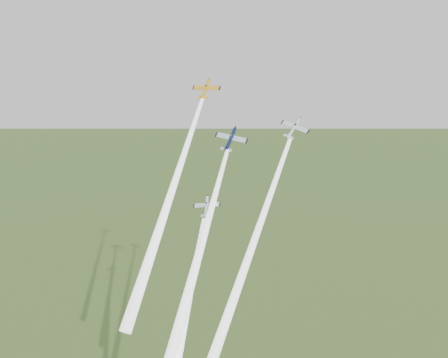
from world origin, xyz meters
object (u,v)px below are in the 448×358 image
at_px(plane_navy, 231,139).
at_px(plane_silver_low, 206,206).
at_px(plane_yellow, 206,89).
at_px(plane_silver_right, 294,128).

height_order(plane_navy, plane_silver_low, plane_navy).
bearing_deg(plane_navy, plane_silver_low, -99.23).
distance_m(plane_navy, plane_silver_low, 18.14).
xyz_separation_m(plane_yellow, plane_silver_low, (8.34, -17.80, -25.89)).
bearing_deg(plane_yellow, plane_navy, -35.32).
distance_m(plane_silver_right, plane_silver_low, 27.16).
bearing_deg(plane_silver_low, plane_yellow, 105.80).
height_order(plane_silver_right, plane_silver_low, plane_silver_right).
bearing_deg(plane_silver_right, plane_silver_low, -138.82).
xyz_separation_m(plane_silver_right, plane_silver_low, (-17.21, -11.16, -17.80)).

